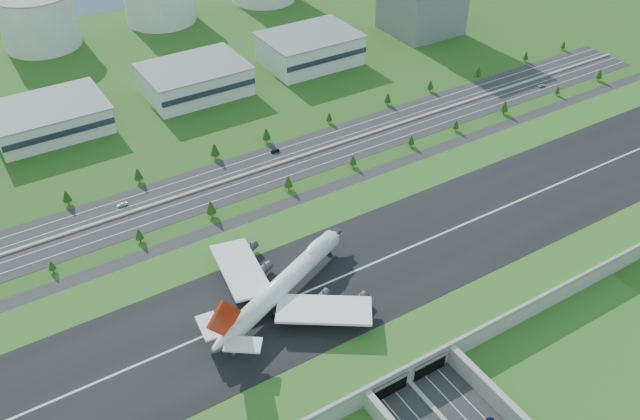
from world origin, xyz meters
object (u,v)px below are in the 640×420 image
car_6 (542,85)px  boeing_747 (283,284)px  car_7 (122,204)px  car_5 (275,151)px

car_6 → boeing_747: bearing=112.1°
boeing_747 → car_7: 105.62m
car_7 → car_5: bearing=95.3°
car_5 → car_6: 176.23m
boeing_747 → car_7: (-30.72, 100.06, -14.15)m
boeing_747 → car_5: size_ratio=16.01×
boeing_747 → car_6: boeing_747 is taller
car_5 → car_7: (-83.46, -3.43, -0.06)m
car_6 → car_7: 259.08m
car_6 → car_7: car_7 is taller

